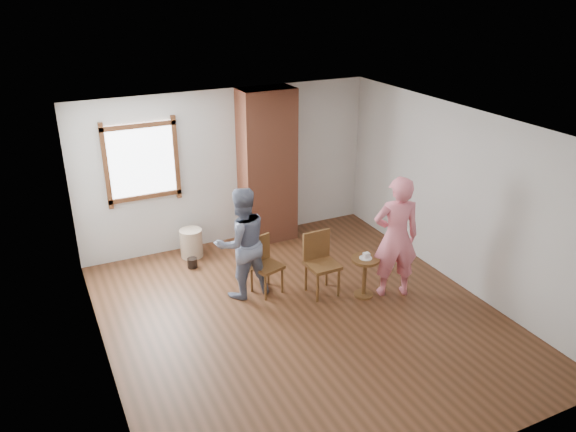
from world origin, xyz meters
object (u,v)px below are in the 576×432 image
(stoneware_crock, at_px, (191,243))
(man, at_px, (242,243))
(dining_chair_right, at_px, (320,260))
(side_table, at_px, (365,271))
(dining_chair_left, at_px, (264,262))
(person_pink, at_px, (396,237))

(stoneware_crock, xyz_separation_m, man, (0.32, -1.47, 0.58))
(dining_chair_right, relative_size, side_table, 1.51)
(dining_chair_left, distance_m, dining_chair_right, 0.81)
(dining_chair_left, height_order, side_table, dining_chair_left)
(stoneware_crock, relative_size, dining_chair_right, 0.51)
(dining_chair_left, height_order, person_pink, person_pink)
(dining_chair_right, bearing_deg, dining_chair_left, 152.11)
(man, bearing_deg, side_table, 150.06)
(person_pink, bearing_deg, stoneware_crock, -27.76)
(stoneware_crock, bearing_deg, dining_chair_left, -67.33)
(man, bearing_deg, dining_chair_right, 155.94)
(stoneware_crock, bearing_deg, dining_chair_right, -54.25)
(man, bearing_deg, person_pink, 152.25)
(side_table, distance_m, man, 1.78)
(stoneware_crock, bearing_deg, person_pink, -46.49)
(side_table, bearing_deg, person_pink, -16.11)
(dining_chair_left, distance_m, person_pink, 1.90)
(dining_chair_left, xyz_separation_m, man, (-0.31, 0.04, 0.35))
(side_table, bearing_deg, dining_chair_left, 148.32)
(dining_chair_right, xyz_separation_m, person_pink, (0.91, -0.51, 0.38))
(man, bearing_deg, stoneware_crock, -80.21)
(dining_chair_left, height_order, man, man)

